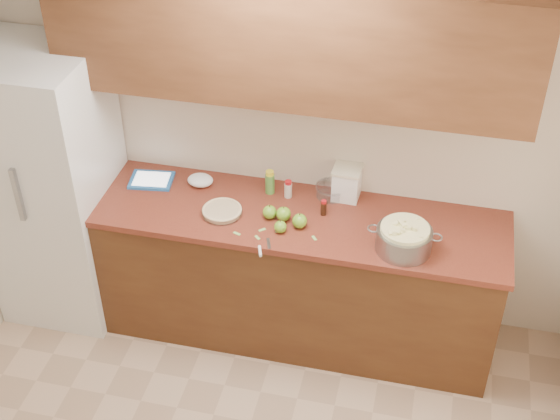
% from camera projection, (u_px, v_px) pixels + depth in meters
% --- Properties ---
extents(room_shell, '(3.60, 3.60, 3.60)m').
position_uv_depth(room_shell, '(202.00, 353.00, 3.18)').
color(room_shell, tan).
rests_on(room_shell, ground).
extents(counter_run, '(2.64, 0.68, 0.92)m').
position_uv_depth(counter_run, '(282.00, 272.00, 4.83)').
color(counter_run, '#512F16').
rests_on(counter_run, ground).
extents(upper_cabinets, '(2.60, 0.34, 0.70)m').
position_uv_depth(upper_cabinets, '(289.00, 38.00, 4.05)').
color(upper_cabinets, brown).
rests_on(upper_cabinets, room_shell).
extents(fridge, '(0.70, 0.70, 1.80)m').
position_uv_depth(fridge, '(53.00, 187.00, 4.80)').
color(fridge, silver).
rests_on(fridge, ground).
extents(pie, '(0.24, 0.24, 0.04)m').
position_uv_depth(pie, '(222.00, 211.00, 4.53)').
color(pie, silver).
rests_on(pie, counter_run).
extents(colander, '(0.41, 0.31, 0.15)m').
position_uv_depth(colander, '(404.00, 239.00, 4.25)').
color(colander, gray).
rests_on(colander, counter_run).
extents(flour_canister, '(0.17, 0.17, 0.21)m').
position_uv_depth(flour_canister, '(347.00, 182.00, 4.62)').
color(flour_canister, white).
rests_on(flour_canister, counter_run).
extents(tablet, '(0.29, 0.23, 0.02)m').
position_uv_depth(tablet, '(152.00, 180.00, 4.80)').
color(tablet, '#2363AB').
rests_on(tablet, counter_run).
extents(paring_knife, '(0.07, 0.17, 0.02)m').
position_uv_depth(paring_knife, '(261.00, 250.00, 4.28)').
color(paring_knife, gray).
rests_on(paring_knife, counter_run).
extents(lemon_bottle, '(0.06, 0.06, 0.15)m').
position_uv_depth(lemon_bottle, '(270.00, 182.00, 4.67)').
color(lemon_bottle, '#4C8C38').
rests_on(lemon_bottle, counter_run).
extents(cinnamon_shaker, '(0.05, 0.05, 0.11)m').
position_uv_depth(cinnamon_shaker, '(288.00, 189.00, 4.65)').
color(cinnamon_shaker, beige).
rests_on(cinnamon_shaker, counter_run).
extents(vanilla_bottle, '(0.03, 0.03, 0.10)m').
position_uv_depth(vanilla_bottle, '(324.00, 208.00, 4.51)').
color(vanilla_bottle, black).
rests_on(vanilla_bottle, counter_run).
extents(mixing_bowl, '(0.19, 0.19, 0.07)m').
position_uv_depth(mixing_bowl, '(331.00, 190.00, 4.67)').
color(mixing_bowl, silver).
rests_on(mixing_bowl, counter_run).
extents(paper_towel, '(0.20, 0.18, 0.07)m').
position_uv_depth(paper_towel, '(200.00, 180.00, 4.76)').
color(paper_towel, white).
rests_on(paper_towel, counter_run).
extents(apple_left, '(0.08, 0.08, 0.09)m').
position_uv_depth(apple_left, '(270.00, 212.00, 4.49)').
color(apple_left, '#6AA224').
rests_on(apple_left, counter_run).
extents(apple_center, '(0.09, 0.09, 0.10)m').
position_uv_depth(apple_center, '(284.00, 214.00, 4.48)').
color(apple_center, '#6AA224').
rests_on(apple_center, counter_run).
extents(apple_front, '(0.07, 0.07, 0.08)m').
position_uv_depth(apple_front, '(280.00, 227.00, 4.39)').
color(apple_front, '#6AA224').
rests_on(apple_front, counter_run).
extents(apple_extra, '(0.09, 0.09, 0.10)m').
position_uv_depth(apple_extra, '(300.00, 221.00, 4.42)').
color(apple_extra, '#6AA224').
rests_on(apple_extra, counter_run).
extents(peel_a, '(0.04, 0.04, 0.00)m').
position_uv_depth(peel_a, '(314.00, 238.00, 4.37)').
color(peel_a, '#93C760').
rests_on(peel_a, counter_run).
extents(peel_b, '(0.03, 0.04, 0.00)m').
position_uv_depth(peel_b, '(273.00, 216.00, 4.53)').
color(peel_b, '#93C760').
rests_on(peel_b, counter_run).
extents(peel_c, '(0.01, 0.04, 0.00)m').
position_uv_depth(peel_c, '(277.00, 231.00, 4.42)').
color(peel_c, '#93C760').
rests_on(peel_c, counter_run).
extents(peel_d, '(0.05, 0.03, 0.00)m').
position_uv_depth(peel_d, '(237.00, 234.00, 4.40)').
color(peel_d, '#93C760').
rests_on(peel_d, counter_run).
extents(peel_e, '(0.04, 0.04, 0.00)m').
position_uv_depth(peel_e, '(257.00, 238.00, 4.37)').
color(peel_e, '#93C760').
rests_on(peel_e, counter_run).
extents(peel_f, '(0.04, 0.04, 0.00)m').
position_uv_depth(peel_f, '(262.00, 230.00, 4.43)').
color(peel_f, '#93C760').
rests_on(peel_f, counter_run).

